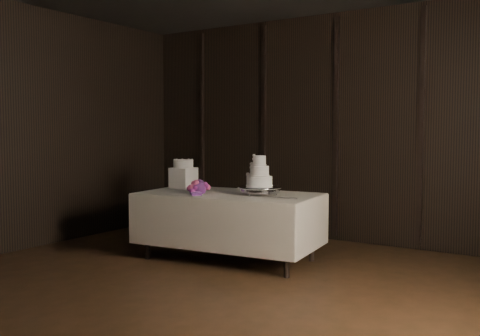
# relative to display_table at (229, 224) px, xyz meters

# --- Properties ---
(room) EXTENTS (6.08, 7.08, 3.08)m
(room) POSITION_rel_display_table_xyz_m (0.57, -1.79, 1.08)
(room) COLOR black
(room) RESTS_ON ground
(display_table) EXTENTS (2.09, 1.25, 0.76)m
(display_table) POSITION_rel_display_table_xyz_m (0.00, 0.00, 0.00)
(display_table) COLOR beige
(display_table) RESTS_ON ground
(cake_stand) EXTENTS (0.62, 0.62, 0.09)m
(cake_stand) POSITION_rel_display_table_xyz_m (0.36, 0.07, 0.39)
(cake_stand) COLOR silver
(cake_stand) RESTS_ON display_table
(wedding_cake) EXTENTS (0.33, 0.28, 0.34)m
(wedding_cake) POSITION_rel_display_table_xyz_m (0.33, 0.05, 0.57)
(wedding_cake) COLOR white
(wedding_cake) RESTS_ON cake_stand
(bouquet) EXTENTS (0.49, 0.50, 0.19)m
(bouquet) POSITION_rel_display_table_xyz_m (-0.27, -0.19, 0.41)
(bouquet) COLOR #E45487
(bouquet) RESTS_ON display_table
(box_pedestal) EXTENTS (0.27, 0.27, 0.25)m
(box_pedestal) POSITION_rel_display_table_xyz_m (-0.77, 0.15, 0.47)
(box_pedestal) COLOR white
(box_pedestal) RESTS_ON display_table
(small_cake) EXTENTS (0.32, 0.32, 0.10)m
(small_cake) POSITION_rel_display_table_xyz_m (-0.77, 0.15, 0.64)
(small_cake) COLOR white
(small_cake) RESTS_ON box_pedestal
(cake_knife) EXTENTS (0.37, 0.05, 0.01)m
(cake_knife) POSITION_rel_display_table_xyz_m (0.67, -0.07, 0.35)
(cake_knife) COLOR silver
(cake_knife) RESTS_ON display_table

